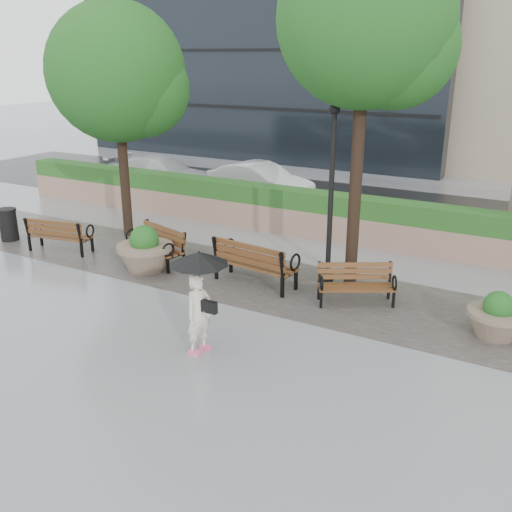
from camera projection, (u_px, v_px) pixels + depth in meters
The scene contains 17 objects.
ground at pixel (193, 332), 11.19m from camera, with size 100.00×100.00×0.00m, color gray.
cobble_strip at pixel (266, 282), 13.66m from camera, with size 28.00×3.20×0.01m, color #383330.
hedge_wall at pixel (331, 216), 16.73m from camera, with size 24.00×0.80×1.35m.
asphalt_street at pixel (373, 208), 20.23m from camera, with size 40.00×7.00×0.00m, color black.
bench_0 at pixel (60, 242), 15.69m from camera, with size 1.87×1.03×0.95m.
bench_1 at pixel (157, 253), 14.81m from camera, with size 1.88×1.19×0.95m.
bench_2 at pixel (255, 272), 13.39m from camera, with size 2.10×1.04×1.08m.
bench_3 at pixel (356, 293), 12.37m from camera, with size 1.73×1.37×0.88m.
planter_left at pixel (145, 253), 14.25m from camera, with size 1.40×1.40×1.17m.
planter_right at pixel (497, 319), 10.88m from camera, with size 1.11×1.11×0.93m.
trash_bin at pixel (9, 225), 16.60m from camera, with size 0.54×0.54×0.90m, color black.
lamppost at pixel (330, 208), 13.05m from camera, with size 0.28×0.28×4.15m.
tree_0 at pixel (123, 77), 15.70m from camera, with size 3.84×3.82×6.61m.
tree_1 at pixel (373, 27), 11.66m from camera, with size 3.72×3.67×7.68m.
car_left at pixel (161, 173), 22.99m from camera, with size 1.83×4.51×1.31m, color silver.
car_right at pixel (260, 182), 21.19m from camera, with size 1.46×4.18×1.38m, color silver.
pedestrian at pixel (199, 293), 10.07m from camera, with size 1.04×1.04×1.91m.
Camera 1 is at (6.01, -8.17, 5.12)m, focal length 40.00 mm.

